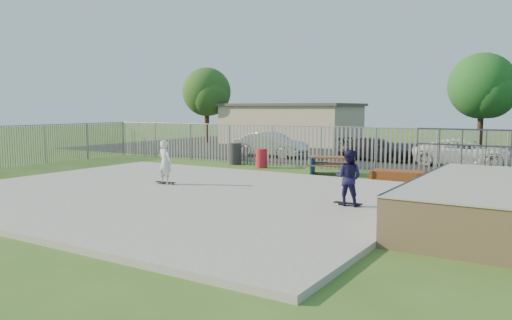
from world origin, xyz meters
The scene contains 19 objects.
ground centered at (0.00, 0.00, 0.00)m, with size 120.00×120.00×0.00m, color #376322.
concrete_slab centered at (0.00, 0.00, 0.07)m, with size 15.00×12.00×0.15m, color gray.
quarter_pipe centered at (9.50, 1.04, 0.56)m, with size 5.50×7.05×2.19m.
fence centered at (1.00, 4.59, 1.00)m, with size 26.04×16.02×2.00m.
picnic_table centered at (2.15, 7.48, 0.40)m, with size 2.23×2.03×0.78m.
funbox centered at (5.09, 7.43, 0.19)m, with size 1.94×1.12×0.37m.
trash_bin_red centered at (-1.65, 8.03, 0.46)m, with size 0.55×0.55×0.92m, color red.
trash_bin_grey centered at (-3.54, 8.56, 0.54)m, with size 0.65×0.65×1.08m, color #2A2A2D.
parking_lot centered at (0.00, 19.00, 0.01)m, with size 40.00×18.00×0.02m, color black.
car_silver centered at (-3.84, 12.71, 0.73)m, with size 1.51×4.32×1.42m, color #B2B2B7.
car_dark centered at (1.97, 13.99, 0.63)m, with size 1.71×4.20×1.22m, color black.
car_white centered at (6.59, 13.57, 0.69)m, with size 2.23×4.83×1.34m, color white.
building centered at (-8.00, 23.00, 1.61)m, with size 10.40×6.40×3.20m.
tree_left centered at (-14.79, 20.88, 4.16)m, with size 4.01×4.01×6.18m.
tree_mid centered at (6.13, 21.20, 4.18)m, with size 4.02×4.02×6.21m.
skateboard_a centered at (5.62, 0.73, 0.19)m, with size 0.81×0.24×0.08m.
skateboard_b centered at (-1.38, 0.99, 0.19)m, with size 0.82×0.30×0.08m.
skater_navy centered at (5.62, 0.73, 0.93)m, with size 0.76×0.59×1.57m, color #15133C.
skater_white centered at (-1.38, 0.99, 0.93)m, with size 0.57×0.37×1.57m, color silver.
Camera 1 is at (10.68, -12.23, 2.86)m, focal length 35.00 mm.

